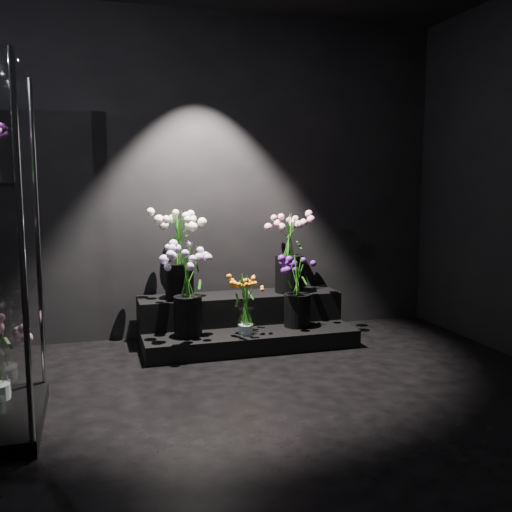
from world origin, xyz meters
name	(u,v)px	position (x,y,z in m)	size (l,w,h in m)	color
floor	(303,419)	(0.00, 0.00, 0.00)	(4.00, 4.00, 0.00)	black
wall_back	(223,177)	(0.00, 2.00, 1.40)	(4.00, 4.00, 0.00)	black
display_riser	(243,322)	(0.09, 1.65, 0.16)	(1.75, 0.78, 0.39)	black
bouquet_orange_bells	(246,304)	(0.03, 1.36, 0.39)	(0.28, 0.28, 0.47)	white
bouquet_lilac	(187,283)	(-0.43, 1.42, 0.57)	(0.47, 0.47, 0.71)	black
bouquet_purple	(297,287)	(0.51, 1.46, 0.49)	(0.35, 0.35, 0.60)	black
bouquet_cream_roses	(179,248)	(-0.44, 1.74, 0.81)	(0.49, 0.49, 0.74)	black
bouquet_pink_roses	(290,246)	(0.53, 1.72, 0.80)	(0.41, 0.41, 0.70)	black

